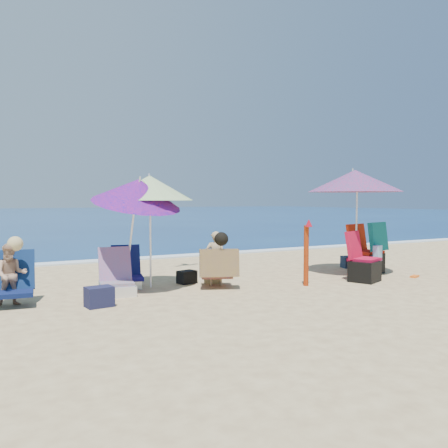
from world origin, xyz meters
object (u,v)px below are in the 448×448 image
umbrella_turquoise (355,181)px  umbrella_striped (150,188)px  umbrella_blue (138,192)px  chair_rainbow (117,282)px  person_center (217,260)px  person_left (12,274)px  chair_navy (126,276)px  camp_chair_right (368,255)px  camp_chair_left (363,266)px  furled_umbrella (307,249)px

umbrella_turquoise → umbrella_striped: size_ratio=1.14×
umbrella_blue → chair_rainbow: umbrella_blue is taller
umbrella_striped → umbrella_blue: 0.35m
umbrella_turquoise → umbrella_blue: umbrella_turquoise is taller
umbrella_striped → person_center: (1.07, -0.48, -1.27)m
umbrella_striped → person_left: (-2.22, -0.32, -1.29)m
chair_navy → camp_chair_right: size_ratio=0.72×
person_left → camp_chair_left: bearing=-8.8°
chair_rainbow → umbrella_blue: bearing=10.6°
umbrella_turquoise → umbrella_blue: bearing=176.0°
umbrella_blue → person_left: bearing=-176.5°
chair_navy → camp_chair_left: camp_chair_left is taller
furled_umbrella → umbrella_blue: bearing=161.9°
camp_chair_left → person_center: (-2.72, 0.77, 0.20)m
umbrella_turquoise → furled_umbrella: (-1.72, -0.61, -1.27)m
umbrella_turquoise → camp_chair_left: bearing=-122.6°
umbrella_blue → chair_navy: size_ratio=2.64×
umbrella_blue → furled_umbrella: umbrella_blue is taller
umbrella_turquoise → furled_umbrella: umbrella_turquoise is taller
camp_chair_left → camp_chair_right: size_ratio=0.87×
camp_chair_left → umbrella_blue: bearing=165.6°
furled_umbrella → camp_chair_left: furled_umbrella is taller
furled_umbrella → chair_navy: (-2.90, 1.38, -0.47)m
umbrella_striped → person_left: size_ratio=1.98×
umbrella_blue → furled_umbrella: bearing=-18.1°
umbrella_striped → furled_umbrella: size_ratio=1.66×
umbrella_turquoise → chair_navy: size_ratio=2.95×
umbrella_blue → person_center: size_ratio=2.06×
umbrella_blue → umbrella_striped: bearing=35.8°
umbrella_blue → furled_umbrella: 3.14m
chair_rainbow → camp_chair_right: size_ratio=0.69×
person_center → person_left: (-3.29, 0.16, -0.02)m
umbrella_turquoise → chair_rainbow: 5.23m
furled_umbrella → person_center: (-1.47, 0.64, -0.18)m
camp_chair_left → person_left: person_left is taller
chair_navy → umbrella_blue: bearing=-79.7°
furled_umbrella → chair_rainbow: furled_umbrella is taller
chair_rainbow → camp_chair_left: bearing=-12.3°
furled_umbrella → chair_navy: bearing=154.6°
chair_navy → person_center: size_ratio=0.78×
chair_navy → camp_chair_right: camp_chair_right is taller
person_center → chair_rainbow: bearing=173.2°
umbrella_striped → camp_chair_left: 4.25m
camp_chair_left → camp_chair_right: bearing=39.6°
umbrella_turquoise → umbrella_striped: umbrella_turquoise is taller
person_center → furled_umbrella: bearing=-23.5°
chair_rainbow → camp_chair_left: size_ratio=0.80×
umbrella_turquoise → umbrella_striped: (-4.26, 0.51, -0.18)m
camp_chair_left → person_center: size_ratio=0.95×
umbrella_striped → camp_chair_right: 4.81m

